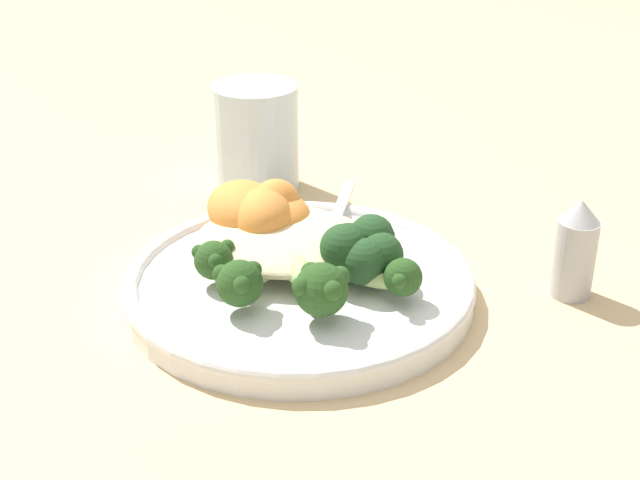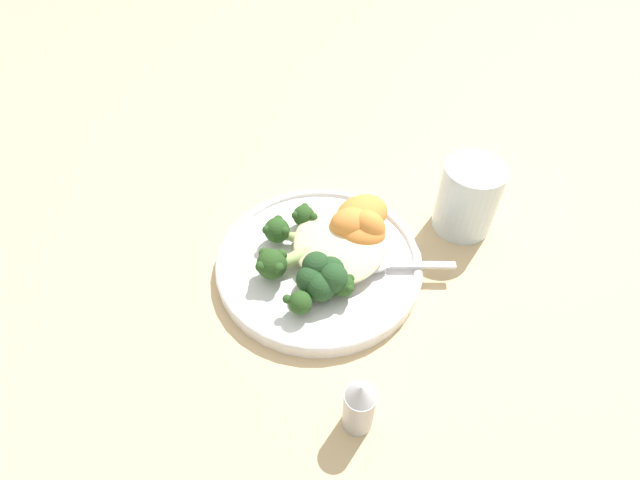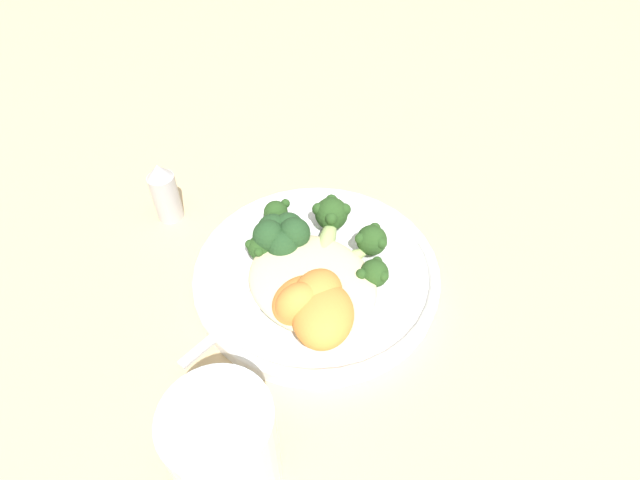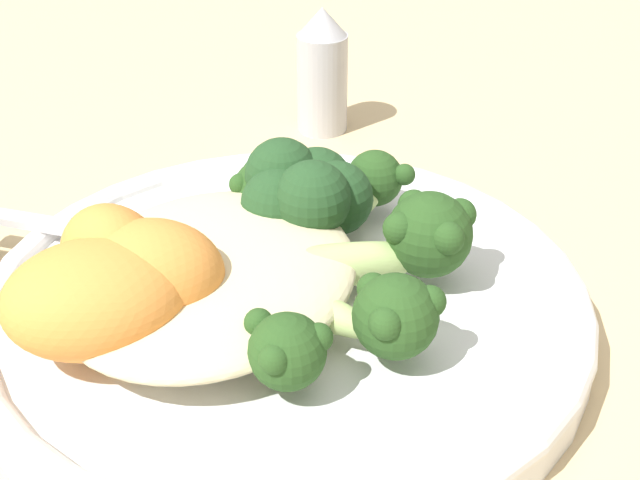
{
  "view_description": "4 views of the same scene",
  "coord_description": "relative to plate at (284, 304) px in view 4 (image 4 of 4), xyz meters",
  "views": [
    {
      "loc": [
        0.19,
        -0.54,
        0.34
      ],
      "look_at": [
        0.03,
        0.03,
        0.04
      ],
      "focal_mm": 50.0,
      "sensor_mm": 36.0,
      "label": 1
    },
    {
      "loc": [
        0.42,
        0.06,
        0.5
      ],
      "look_at": [
        0.01,
        0.01,
        0.05
      ],
      "focal_mm": 28.0,
      "sensor_mm": 36.0,
      "label": 2
    },
    {
      "loc": [
        -0.23,
        0.25,
        0.42
      ],
      "look_at": [
        0.02,
        0.01,
        0.06
      ],
      "focal_mm": 28.0,
      "sensor_mm": 36.0,
      "label": 3
    },
    {
      "loc": [
        -0.26,
        -0.12,
        0.24
      ],
      "look_at": [
        0.04,
        0.0,
        0.04
      ],
      "focal_mm": 50.0,
      "sensor_mm": 36.0,
      "label": 4
    }
  ],
  "objects": [
    {
      "name": "kale_tuft",
      "position": [
        0.04,
        0.01,
        0.03
      ],
      "size": [
        0.06,
        0.06,
        0.04
      ],
      "color": "#234723",
      "rests_on": "plate"
    },
    {
      "name": "sweet_potato_chunk_2",
      "position": [
        -0.06,
        0.05,
        0.03
      ],
      "size": [
        0.09,
        0.09,
        0.04
      ],
      "primitive_type": "ellipsoid",
      "rotation": [
        0.0,
        0.0,
        5.38
      ],
      "color": "orange",
      "rests_on": "plate"
    },
    {
      "name": "sweet_potato_chunk_0",
      "position": [
        -0.04,
        0.04,
        0.03
      ],
      "size": [
        0.06,
        0.07,
        0.04
      ],
      "primitive_type": "ellipsoid",
      "rotation": [
        0.0,
        0.0,
        5.05
      ],
      "color": "orange",
      "rests_on": "plate"
    },
    {
      "name": "plate",
      "position": [
        0.0,
        0.0,
        0.0
      ],
      "size": [
        0.26,
        0.26,
        0.02
      ],
      "color": "white",
      "rests_on": "ground_plane"
    },
    {
      "name": "sweet_potato_chunk_3",
      "position": [
        -0.04,
        0.06,
        0.03
      ],
      "size": [
        0.05,
        0.06,
        0.04
      ],
      "primitive_type": "ellipsoid",
      "rotation": [
        0.0,
        0.0,
        1.21
      ],
      "color": "orange",
      "rests_on": "plate"
    },
    {
      "name": "spoon",
      "position": [
        0.0,
        0.08,
        0.01
      ],
      "size": [
        0.03,
        0.12,
        0.01
      ],
      "rotation": [
        0.0,
        0.0,
        1.67
      ],
      "color": "silver",
      "rests_on": "plate"
    },
    {
      "name": "sweet_potato_chunk_1",
      "position": [
        -0.03,
        0.05,
        0.03
      ],
      "size": [
        0.05,
        0.06,
        0.03
      ],
      "primitive_type": "ellipsoid",
      "rotation": [
        0.0,
        0.0,
        4.76
      ],
      "color": "orange",
      "rests_on": "plate"
    },
    {
      "name": "quinoa_mound",
      "position": [
        -0.02,
        0.02,
        0.02
      ],
      "size": [
        0.14,
        0.12,
        0.02
      ],
      "primitive_type": "ellipsoid",
      "color": "beige",
      "rests_on": "plate"
    },
    {
      "name": "broccoli_stalk_3",
      "position": [
        0.05,
        -0.01,
        0.02
      ],
      "size": [
        0.12,
        0.05,
        0.03
      ],
      "rotation": [
        0.0,
        0.0,
        5.99
      ],
      "color": "#ADC675",
      "rests_on": "plate"
    },
    {
      "name": "broccoli_stalk_4",
      "position": [
        0.02,
        0.02,
        0.02
      ],
      "size": [
        0.11,
        0.06,
        0.03
      ],
      "rotation": [
        0.0,
        0.0,
        6.64
      ],
      "color": "#ADC675",
      "rests_on": "plate"
    },
    {
      "name": "broccoli_stalk_0",
      "position": [
        -0.04,
        -0.01,
        0.02
      ],
      "size": [
        0.08,
        0.07,
        0.03
      ],
      "rotation": [
        0.0,
        0.0,
        3.84
      ],
      "color": "#ADC675",
      "rests_on": "plate"
    },
    {
      "name": "ground_plane",
      "position": [
        -0.02,
        -0.01,
        -0.01
      ],
      "size": [
        4.0,
        4.0,
        0.0
      ],
      "primitive_type": "plane",
      "color": "#D6B784"
    },
    {
      "name": "salt_shaker",
      "position": [
        0.19,
        0.06,
        0.03
      ],
      "size": [
        0.03,
        0.03,
        0.08
      ],
      "color": "#B2B2B7",
      "rests_on": "ground_plane"
    },
    {
      "name": "broccoli_stalk_1",
      "position": [
        -0.02,
        -0.04,
        0.02
      ],
      "size": [
        0.04,
        0.1,
        0.03
      ],
      "rotation": [
        0.0,
        0.0,
        4.52
      ],
      "color": "#ADC675",
      "rests_on": "plate"
    },
    {
      "name": "broccoli_stalk_2",
      "position": [
        0.02,
        -0.04,
        0.03
      ],
      "size": [
        0.09,
        0.11,
        0.04
      ],
      "rotation": [
        0.0,
        0.0,
        5.31
      ],
      "color": "#ADC675",
      "rests_on": "plate"
    }
  ]
}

